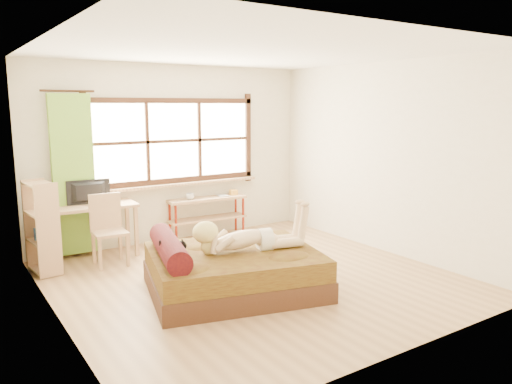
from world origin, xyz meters
TOP-DOWN VIEW (x-y plane):
  - floor at (0.00, 0.00)m, footprint 4.50×4.50m
  - ceiling at (0.00, 0.00)m, footprint 4.50×4.50m
  - wall_back at (0.00, 2.25)m, footprint 4.50×0.00m
  - wall_front at (0.00, -2.25)m, footprint 4.50×0.00m
  - wall_left at (-2.25, 0.00)m, footprint 0.00×4.50m
  - wall_right at (2.25, 0.00)m, footprint 0.00×4.50m
  - window at (0.00, 2.22)m, footprint 2.80×0.16m
  - curtain at (-1.55, 2.13)m, footprint 0.55×0.10m
  - bed at (-0.44, -0.20)m, footprint 2.18×1.91m
  - woman at (-0.25, -0.26)m, footprint 1.36×0.69m
  - kitten at (-1.12, -0.11)m, footprint 0.30×0.18m
  - desk at (-1.38, 1.95)m, footprint 1.22×0.61m
  - monitor at (-1.38, 2.00)m, footprint 0.59×0.11m
  - chair at (-1.28, 1.59)m, footprint 0.44×0.44m
  - pipe_shelf at (0.48, 2.07)m, footprint 1.29×0.38m
  - cup at (0.17, 2.07)m, footprint 0.13×0.13m
  - book at (0.67, 2.07)m, footprint 0.16×0.21m
  - bookshelf at (-2.08, 1.64)m, footprint 0.35×0.54m

SIDE VIEW (x-z plane):
  - floor at x=0.00m, z-range 0.00..0.00m
  - bed at x=-0.44m, z-range -0.10..0.61m
  - pipe_shelf at x=0.48m, z-range 0.11..0.83m
  - chair at x=-1.28m, z-range 0.05..0.99m
  - kitten at x=-1.12m, z-range 0.47..0.69m
  - bookshelf at x=-2.08m, z-range 0.01..1.17m
  - desk at x=-1.38m, z-range 0.27..1.02m
  - book at x=0.67m, z-range 0.64..0.66m
  - cup at x=0.17m, z-range 0.64..0.74m
  - woman at x=-0.25m, z-range 0.47..1.03m
  - monitor at x=-1.38m, z-range 0.75..1.08m
  - curtain at x=-1.55m, z-range 0.05..2.25m
  - wall_back at x=0.00m, z-range -0.90..3.60m
  - wall_front at x=0.00m, z-range -0.90..3.60m
  - wall_left at x=-2.25m, z-range -0.90..3.60m
  - wall_right at x=2.25m, z-range -0.90..3.60m
  - window at x=0.00m, z-range 0.78..2.24m
  - ceiling at x=0.00m, z-range 2.70..2.70m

